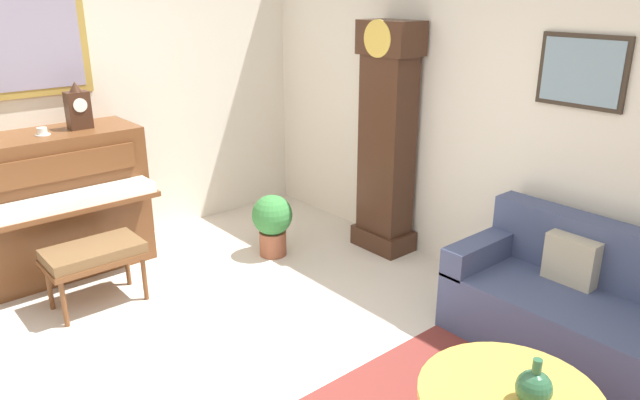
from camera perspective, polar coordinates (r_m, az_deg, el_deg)
ground_plane at (r=3.85m, az=-8.43°, el=-17.57°), size 6.40×6.00×0.10m
wall_left at (r=5.54m, az=-23.98°, el=9.14°), size 0.13×4.90×2.80m
wall_back at (r=4.83m, az=15.76°, el=8.66°), size 5.30×0.13×2.80m
piano at (r=5.32m, az=-24.21°, el=-0.35°), size 0.87×1.44×1.19m
piano_bench at (r=4.71m, az=-20.88°, el=-4.98°), size 0.42×0.70×0.48m
grandfather_clock at (r=5.24m, az=6.41°, el=5.19°), size 0.52×0.34×2.03m
couch at (r=4.20m, az=25.53°, el=-10.17°), size 1.90×0.80×0.84m
coffee_table at (r=3.13m, az=17.77°, el=-17.74°), size 0.88×0.88×0.45m
mantel_clock at (r=5.22m, az=-22.21°, el=8.21°), size 0.13×0.18×0.38m
teacup at (r=5.12m, az=-25.10°, el=5.92°), size 0.12×0.12×0.06m
green_jug at (r=3.03m, az=19.84°, el=-16.59°), size 0.17×0.17×0.24m
potted_plant at (r=5.27m, az=-4.60°, el=-2.03°), size 0.36×0.36×0.56m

